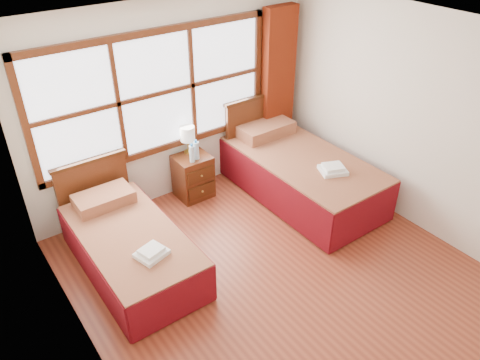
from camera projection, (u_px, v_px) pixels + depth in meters
floor at (284, 280)px, 5.10m from camera, size 4.50×4.50×0.00m
ceiling at (301, 42)px, 3.70m from camera, size 4.50×4.50×0.00m
wall_back at (174, 103)px, 5.94m from camera, size 4.00×0.00×4.00m
wall_left at (85, 266)px, 3.41m from camera, size 0.00×4.50×4.50m
wall_right at (422, 125)px, 5.39m from camera, size 0.00×4.50×4.50m
window at (156, 94)px, 5.68m from camera, size 3.16×0.06×1.56m
curtain at (278, 89)px, 6.70m from camera, size 0.50×0.16×2.30m
bed_left at (129, 246)px, 5.15m from camera, size 0.97×1.99×0.94m
bed_right at (299, 172)px, 6.35m from camera, size 1.16×2.26×1.14m
nightstand at (193, 176)px, 6.33m from camera, size 0.46×0.45×0.61m
towels_left at (152, 253)px, 4.68m from camera, size 0.35×0.32×0.09m
towels_right at (333, 169)px, 5.83m from camera, size 0.40×0.38×0.09m
lamp at (187, 134)px, 6.12m from camera, size 0.20×0.20×0.38m
bottle_near at (192, 154)px, 6.00m from camera, size 0.07×0.07×0.26m
bottle_far at (196, 150)px, 6.06m from camera, size 0.07×0.07×0.27m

